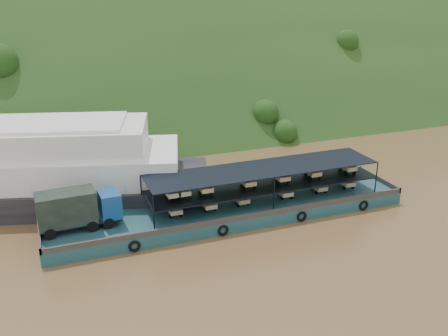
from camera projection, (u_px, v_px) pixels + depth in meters
name	position (u px, v px, depth m)	size (l,w,h in m)	color
ground	(253.00, 204.00, 51.28)	(160.00, 160.00, 0.00)	brown
hillside	(165.00, 119.00, 82.78)	(140.00, 28.00, 28.00)	#193513
cargo_barge	(215.00, 207.00, 47.78)	(35.00, 7.18, 4.77)	#16454E
passenger_ferry	(0.00, 169.00, 50.34)	(43.41, 21.59, 8.53)	black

